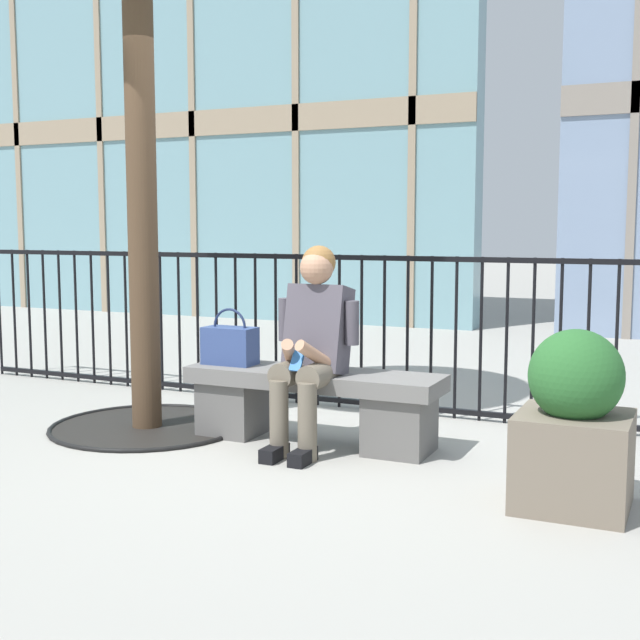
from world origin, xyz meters
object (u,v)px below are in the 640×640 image
(stone_bench, at_px, (313,399))
(seated_person_with_phone, at_px, (312,341))
(planter, at_px, (574,426))
(handbag_on_bench, at_px, (230,345))

(stone_bench, distance_m, seated_person_with_phone, 0.40)
(seated_person_with_phone, relative_size, planter, 1.43)
(seated_person_with_phone, xyz_separation_m, planter, (1.57, -0.43, -0.26))
(stone_bench, bearing_deg, seated_person_with_phone, -68.18)
(stone_bench, relative_size, seated_person_with_phone, 1.32)
(stone_bench, distance_m, handbag_on_bench, 0.66)
(stone_bench, height_order, handbag_on_bench, handbag_on_bench)
(seated_person_with_phone, bearing_deg, handbag_on_bench, 169.36)
(seated_person_with_phone, bearing_deg, planter, -15.45)
(stone_bench, xyz_separation_m, seated_person_with_phone, (0.05, -0.13, 0.38))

